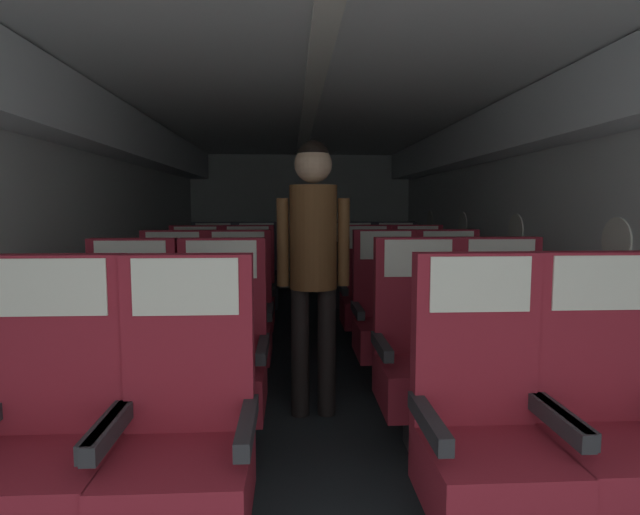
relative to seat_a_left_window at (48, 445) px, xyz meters
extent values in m
cube|color=#23282D|center=(0.97, 2.33, -0.48)|extent=(3.59, 8.12, 0.02)
cube|color=silver|center=(-0.72, 2.33, 0.57)|extent=(0.08, 7.72, 2.06)
cube|color=silver|center=(2.66, 2.33, 0.57)|extent=(0.08, 7.72, 2.06)
cube|color=silver|center=(0.97, 2.33, 1.60)|extent=(3.47, 7.72, 0.06)
cube|color=#B6BBBB|center=(0.97, 6.21, 0.57)|extent=(3.47, 0.06, 2.06)
cube|color=silver|center=(-0.54, 2.33, 1.38)|extent=(0.29, 7.41, 0.36)
cube|color=silver|center=(2.48, 2.33, 1.38)|extent=(0.29, 7.41, 0.36)
cube|color=white|center=(0.97, 2.33, 1.56)|extent=(0.12, 6.95, 0.02)
cylinder|color=white|center=(2.62, 1.05, 0.61)|extent=(0.01, 0.26, 0.26)
cylinder|color=white|center=(2.62, 2.33, 0.61)|extent=(0.01, 0.26, 0.26)
cylinder|color=white|center=(2.62, 3.62, 0.61)|extent=(0.01, 0.26, 0.26)
cylinder|color=white|center=(2.62, 4.91, 0.61)|extent=(0.01, 0.26, 0.26)
cube|color=maroon|center=(0.00, -0.06, -0.12)|extent=(0.46, 0.48, 0.23)
cube|color=maroon|center=(0.00, 0.14, 0.31)|extent=(0.46, 0.09, 0.64)
cube|color=#28282D|center=(0.22, -0.06, 0.08)|extent=(0.05, 0.40, 0.06)
cube|color=silver|center=(0.00, 0.09, 0.52)|extent=(0.36, 0.01, 0.20)
cube|color=maroon|center=(0.45, -0.07, -0.12)|extent=(0.46, 0.48, 0.23)
cube|color=maroon|center=(0.45, 0.13, 0.31)|extent=(0.46, 0.09, 0.64)
cube|color=#28282D|center=(0.67, -0.07, 0.08)|extent=(0.05, 0.40, 0.06)
cube|color=#28282D|center=(0.23, -0.07, 0.08)|extent=(0.05, 0.40, 0.06)
cube|color=silver|center=(0.45, 0.08, 0.52)|extent=(0.36, 0.01, 0.20)
cube|color=maroon|center=(1.95, -0.06, -0.12)|extent=(0.46, 0.48, 0.23)
cube|color=maroon|center=(1.95, 0.13, 0.31)|extent=(0.46, 0.09, 0.64)
cube|color=#28282D|center=(1.73, -0.06, 0.08)|extent=(0.05, 0.40, 0.06)
cube|color=silver|center=(1.95, 0.09, 0.52)|extent=(0.36, 0.01, 0.20)
cube|color=maroon|center=(1.49, -0.07, -0.12)|extent=(0.46, 0.48, 0.23)
cube|color=maroon|center=(1.49, 0.13, 0.31)|extent=(0.46, 0.09, 0.64)
cube|color=#28282D|center=(1.71, -0.07, 0.08)|extent=(0.05, 0.40, 0.06)
cube|color=#28282D|center=(1.28, -0.07, 0.08)|extent=(0.05, 0.40, 0.06)
cube|color=silver|center=(1.49, 0.08, 0.52)|extent=(0.36, 0.01, 0.20)
cube|color=#38383D|center=(-0.02, 0.86, -0.35)|extent=(0.16, 0.17, 0.23)
cube|color=maroon|center=(-0.02, 0.86, -0.12)|extent=(0.46, 0.48, 0.23)
cube|color=maroon|center=(-0.02, 1.05, 0.31)|extent=(0.46, 0.09, 0.64)
cube|color=#28282D|center=(0.20, 0.86, 0.08)|extent=(0.05, 0.40, 0.06)
cube|color=#28282D|center=(-0.23, 0.86, 0.08)|extent=(0.05, 0.40, 0.06)
cube|color=silver|center=(-0.02, 1.01, 0.52)|extent=(0.36, 0.01, 0.20)
cube|color=#38383D|center=(0.46, 0.85, -0.35)|extent=(0.16, 0.17, 0.23)
cube|color=maroon|center=(0.46, 0.85, -0.12)|extent=(0.46, 0.48, 0.23)
cube|color=maroon|center=(0.46, 1.05, 0.31)|extent=(0.46, 0.09, 0.64)
cube|color=#28282D|center=(0.67, 0.85, 0.08)|extent=(0.05, 0.40, 0.06)
cube|color=#28282D|center=(0.24, 0.85, 0.08)|extent=(0.05, 0.40, 0.06)
cube|color=silver|center=(0.46, 1.00, 0.52)|extent=(0.36, 0.01, 0.20)
cube|color=#38383D|center=(1.95, 0.86, -0.35)|extent=(0.16, 0.17, 0.23)
cube|color=maroon|center=(1.95, 0.86, -0.12)|extent=(0.46, 0.48, 0.23)
cube|color=maroon|center=(1.95, 1.05, 0.31)|extent=(0.46, 0.09, 0.64)
cube|color=#28282D|center=(2.17, 0.86, 0.08)|extent=(0.05, 0.40, 0.06)
cube|color=#28282D|center=(1.74, 0.86, 0.08)|extent=(0.05, 0.40, 0.06)
cube|color=silver|center=(1.95, 1.01, 0.52)|extent=(0.36, 0.01, 0.20)
cube|color=#38383D|center=(1.50, 0.86, -0.35)|extent=(0.16, 0.17, 0.23)
cube|color=maroon|center=(1.50, 0.86, -0.12)|extent=(0.46, 0.48, 0.23)
cube|color=maroon|center=(1.50, 1.06, 0.31)|extent=(0.46, 0.09, 0.64)
cube|color=#28282D|center=(1.72, 0.86, 0.08)|extent=(0.05, 0.40, 0.06)
cube|color=#28282D|center=(1.28, 0.86, 0.08)|extent=(0.05, 0.40, 0.06)
cube|color=silver|center=(1.50, 1.01, 0.52)|extent=(0.36, 0.01, 0.20)
cube|color=#38383D|center=(0.00, 1.76, -0.35)|extent=(0.16, 0.17, 0.23)
cube|color=maroon|center=(0.00, 1.76, -0.12)|extent=(0.46, 0.48, 0.23)
cube|color=maroon|center=(0.00, 1.96, 0.31)|extent=(0.46, 0.09, 0.64)
cube|color=#28282D|center=(0.22, 1.76, 0.08)|extent=(0.05, 0.40, 0.06)
cube|color=#28282D|center=(-0.22, 1.76, 0.08)|extent=(0.05, 0.40, 0.06)
cube|color=silver|center=(0.00, 1.91, 0.52)|extent=(0.36, 0.01, 0.20)
cube|color=#38383D|center=(0.45, 1.77, -0.35)|extent=(0.16, 0.17, 0.23)
cube|color=maroon|center=(0.45, 1.77, -0.12)|extent=(0.46, 0.48, 0.23)
cube|color=maroon|center=(0.45, 1.97, 0.31)|extent=(0.46, 0.09, 0.64)
cube|color=#28282D|center=(0.67, 1.77, 0.08)|extent=(0.05, 0.40, 0.06)
cube|color=#28282D|center=(0.23, 1.77, 0.08)|extent=(0.05, 0.40, 0.06)
cube|color=silver|center=(0.45, 1.92, 0.52)|extent=(0.36, 0.01, 0.20)
cube|color=#38383D|center=(1.94, 1.77, -0.35)|extent=(0.16, 0.17, 0.23)
cube|color=maroon|center=(1.94, 1.77, -0.12)|extent=(0.46, 0.48, 0.23)
cube|color=maroon|center=(1.94, 1.97, 0.31)|extent=(0.46, 0.09, 0.64)
cube|color=#28282D|center=(2.16, 1.77, 0.08)|extent=(0.05, 0.40, 0.06)
cube|color=#28282D|center=(1.72, 1.77, 0.08)|extent=(0.05, 0.40, 0.06)
cube|color=silver|center=(1.94, 1.92, 0.52)|extent=(0.36, 0.01, 0.20)
cube|color=#38383D|center=(1.49, 1.78, -0.35)|extent=(0.16, 0.17, 0.23)
cube|color=maroon|center=(1.49, 1.78, -0.12)|extent=(0.46, 0.48, 0.23)
cube|color=maroon|center=(1.49, 1.98, 0.31)|extent=(0.46, 0.09, 0.64)
cube|color=#28282D|center=(1.71, 1.78, 0.08)|extent=(0.05, 0.40, 0.06)
cube|color=#28282D|center=(1.27, 1.78, 0.08)|extent=(0.05, 0.40, 0.06)
cube|color=silver|center=(1.49, 1.93, 0.52)|extent=(0.36, 0.01, 0.20)
cube|color=#38383D|center=(-0.01, 2.68, -0.35)|extent=(0.16, 0.17, 0.23)
cube|color=maroon|center=(-0.01, 2.68, -0.12)|extent=(0.46, 0.48, 0.23)
cube|color=maroon|center=(-0.01, 2.88, 0.31)|extent=(0.46, 0.09, 0.64)
cube|color=#28282D|center=(0.20, 2.68, 0.08)|extent=(0.05, 0.40, 0.06)
cube|color=#28282D|center=(-0.23, 2.68, 0.08)|extent=(0.05, 0.40, 0.06)
cube|color=silver|center=(-0.01, 2.83, 0.52)|extent=(0.36, 0.01, 0.20)
cube|color=#38383D|center=(0.44, 2.71, -0.35)|extent=(0.16, 0.17, 0.23)
cube|color=maroon|center=(0.44, 2.71, -0.12)|extent=(0.46, 0.48, 0.23)
cube|color=maroon|center=(0.44, 2.91, 0.31)|extent=(0.46, 0.09, 0.64)
cube|color=#28282D|center=(0.66, 2.71, 0.08)|extent=(0.05, 0.40, 0.06)
cube|color=#28282D|center=(0.22, 2.71, 0.08)|extent=(0.05, 0.40, 0.06)
cube|color=silver|center=(0.44, 2.86, 0.52)|extent=(0.36, 0.01, 0.20)
cube|color=#38383D|center=(1.95, 2.69, -0.35)|extent=(0.16, 0.17, 0.23)
cube|color=maroon|center=(1.95, 2.69, -0.12)|extent=(0.46, 0.48, 0.23)
cube|color=maroon|center=(1.95, 2.89, 0.31)|extent=(0.46, 0.09, 0.64)
cube|color=#28282D|center=(2.17, 2.69, 0.08)|extent=(0.05, 0.40, 0.06)
cube|color=#28282D|center=(1.73, 2.69, 0.08)|extent=(0.05, 0.40, 0.06)
cube|color=silver|center=(1.95, 2.84, 0.52)|extent=(0.36, 0.01, 0.20)
cube|color=#38383D|center=(1.49, 2.71, -0.35)|extent=(0.16, 0.17, 0.23)
cube|color=maroon|center=(1.49, 2.71, -0.12)|extent=(0.46, 0.48, 0.23)
cube|color=maroon|center=(1.49, 2.90, 0.31)|extent=(0.46, 0.09, 0.64)
cube|color=#28282D|center=(1.71, 2.71, 0.08)|extent=(0.05, 0.40, 0.06)
cube|color=#28282D|center=(1.27, 2.71, 0.08)|extent=(0.05, 0.40, 0.06)
cube|color=silver|center=(1.49, 2.86, 0.52)|extent=(0.36, 0.01, 0.20)
cube|color=#38383D|center=(0.00, 3.62, -0.35)|extent=(0.16, 0.17, 0.23)
cube|color=#33333D|center=(0.00, 3.62, -0.12)|extent=(0.46, 0.48, 0.23)
cube|color=#33333D|center=(0.00, 3.82, 0.31)|extent=(0.46, 0.09, 0.64)
cube|color=#28282D|center=(0.22, 3.62, 0.08)|extent=(0.05, 0.40, 0.06)
cube|color=#28282D|center=(-0.22, 3.62, 0.08)|extent=(0.05, 0.40, 0.06)
cube|color=silver|center=(0.00, 3.77, 0.52)|extent=(0.36, 0.01, 0.20)
cube|color=#38383D|center=(0.45, 3.63, -0.35)|extent=(0.16, 0.17, 0.23)
cube|color=#33333D|center=(0.45, 3.63, -0.12)|extent=(0.46, 0.48, 0.23)
cube|color=#33333D|center=(0.45, 3.83, 0.31)|extent=(0.46, 0.09, 0.64)
cube|color=#28282D|center=(0.67, 3.63, 0.08)|extent=(0.05, 0.40, 0.06)
cube|color=#28282D|center=(0.24, 3.63, 0.08)|extent=(0.05, 0.40, 0.06)
cube|color=silver|center=(0.45, 3.78, 0.52)|extent=(0.36, 0.01, 0.20)
cube|color=#38383D|center=(1.94, 3.63, -0.35)|extent=(0.16, 0.17, 0.23)
cube|color=#33333D|center=(1.94, 3.63, -0.12)|extent=(0.46, 0.48, 0.23)
cube|color=#33333D|center=(1.94, 3.82, 0.31)|extent=(0.46, 0.09, 0.64)
cube|color=#28282D|center=(2.16, 3.63, 0.08)|extent=(0.05, 0.40, 0.06)
cube|color=#28282D|center=(1.72, 3.63, 0.08)|extent=(0.05, 0.40, 0.06)
cube|color=silver|center=(1.94, 3.78, 0.52)|extent=(0.36, 0.01, 0.20)
cube|color=#38383D|center=(1.49, 3.63, -0.35)|extent=(0.16, 0.17, 0.23)
cube|color=#33333D|center=(1.49, 3.63, -0.12)|extent=(0.46, 0.48, 0.23)
cube|color=#33333D|center=(1.49, 3.83, 0.31)|extent=(0.46, 0.09, 0.64)
cube|color=#28282D|center=(1.71, 3.63, 0.08)|extent=(0.05, 0.40, 0.06)
cube|color=#28282D|center=(1.27, 3.63, 0.08)|extent=(0.05, 0.40, 0.06)
cube|color=silver|center=(1.49, 3.78, 0.52)|extent=(0.36, 0.01, 0.20)
cylinder|color=black|center=(0.87, 1.33, -0.08)|extent=(0.11, 0.11, 0.78)
cylinder|color=black|center=(1.03, 1.33, -0.08)|extent=(0.11, 0.11, 0.78)
cylinder|color=brown|center=(0.95, 1.33, 0.62)|extent=(0.28, 0.28, 0.61)
cylinder|color=brown|center=(0.77, 1.33, 0.59)|extent=(0.07, 0.07, 0.52)
cylinder|color=brown|center=(1.13, 1.33, 0.59)|extent=(0.07, 0.07, 0.52)
sphere|color=tan|center=(0.95, 1.33, 1.04)|extent=(0.22, 0.22, 0.22)
sphere|color=black|center=(0.95, 1.33, 1.09)|extent=(0.19, 0.19, 0.19)
camera|label=1|loc=(0.82, -1.71, 0.80)|focal=29.04mm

